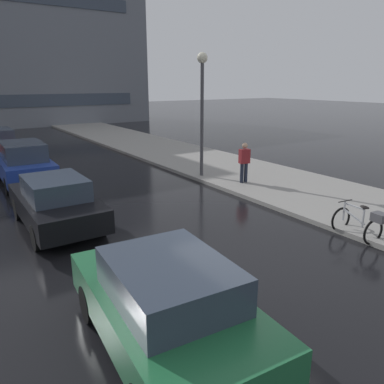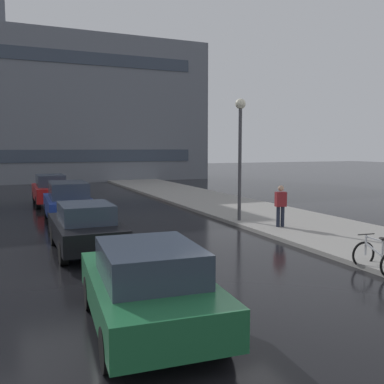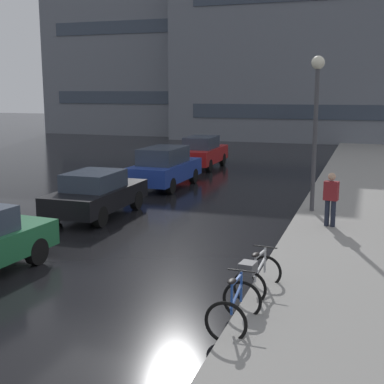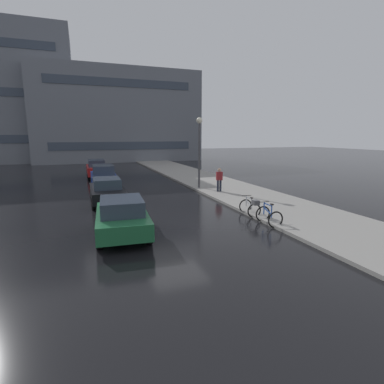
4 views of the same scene
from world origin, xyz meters
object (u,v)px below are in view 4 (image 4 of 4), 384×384
object	(u,v)px
bicycle_nearest	(269,216)
car_red	(97,169)
car_blue	(103,176)
streetlamp	(199,141)
car_black	(107,191)
pedestrian	(219,179)
bicycle_second	(251,206)
car_green	(122,217)

from	to	relation	value
bicycle_nearest	car_red	world-z (taller)	car_red
car_blue	streetlamp	world-z (taller)	streetlamp
car_black	pedestrian	world-z (taller)	pedestrian
bicycle_second	streetlamp	bearing A→B (deg)	87.81
bicycle_second	car_red	bearing A→B (deg)	110.76
bicycle_second	car_green	distance (m)	6.31
bicycle_nearest	bicycle_second	distance (m)	1.55
bicycle_nearest	streetlamp	size ratio (longest dim) A/B	0.21
bicycle_second	car_green	size ratio (longest dim) A/B	0.34
car_green	bicycle_second	bearing A→B (deg)	7.28
bicycle_nearest	car_blue	size ratio (longest dim) A/B	0.25
pedestrian	car_red	bearing A→B (deg)	123.72
car_black	car_blue	distance (m)	5.59
car_black	pedestrian	bearing A→B (deg)	3.78
car_black	car_blue	xyz separation A→B (m)	(0.19, 5.58, 0.11)
car_green	car_black	size ratio (longest dim) A/B	0.99
car_red	pedestrian	world-z (taller)	pedestrian
bicycle_second	car_red	size ratio (longest dim) A/B	0.32
car_red	pedestrian	bearing A→B (deg)	-56.28
car_black	streetlamp	distance (m)	7.56
bicycle_second	streetlamp	world-z (taller)	streetlamp
car_blue	car_red	distance (m)	5.91
car_green	car_blue	bearing A→B (deg)	89.44
car_green	car_red	bearing A→B (deg)	90.29
bicycle_nearest	car_black	size ratio (longest dim) A/B	0.26
bicycle_nearest	car_red	size ratio (longest dim) A/B	0.25
pedestrian	streetlamp	size ratio (longest dim) A/B	0.34
bicycle_nearest	car_red	bearing A→B (deg)	109.02
streetlamp	car_black	bearing A→B (deg)	-160.25
car_black	car_blue	world-z (taller)	car_blue
car_blue	streetlamp	size ratio (longest dim) A/B	0.86
car_black	streetlamp	xyz separation A→B (m)	(6.63, 2.38, 2.74)
car_green	pedestrian	size ratio (longest dim) A/B	2.40
streetlamp	bicycle_nearest	bearing A→B (deg)	-92.08
car_green	car_black	distance (m)	6.05
car_green	car_red	size ratio (longest dim) A/B	0.96
streetlamp	car_red	bearing A→B (deg)	126.08
car_green	car_blue	size ratio (longest dim) A/B	0.95
pedestrian	car_blue	bearing A→B (deg)	144.47
car_blue	car_red	xyz separation A→B (m)	(-0.20, 5.90, -0.03)
car_blue	pedestrian	distance (m)	8.78
bicycle_nearest	bicycle_second	world-z (taller)	bicycle_nearest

